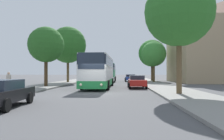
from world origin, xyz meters
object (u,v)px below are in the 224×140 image
tree_left_near (46,45)px  bus_front (99,71)px  bus_middle (108,72)px  tree_left_far (68,45)px  tree_right_near (179,12)px  tree_right_far (152,53)px  parked_car_right_near (137,81)px  pedestrian_waiting_far (9,82)px  parked_car_right_far (130,78)px  tree_right_mid (154,54)px

tree_left_near → bus_front: bearing=-1.8°
bus_middle → tree_left_far: size_ratio=1.16×
bus_front → tree_right_near: size_ratio=1.39×
tree_left_near → tree_left_far: bearing=90.5°
bus_front → tree_right_far: bearing=65.5°
parked_car_right_near → pedestrian_waiting_far: pedestrian_waiting_far is taller
parked_car_right_far → tree_left_far: tree_left_far is taller
bus_middle → pedestrian_waiting_far: size_ratio=6.56×
parked_car_right_far → tree_left_far: size_ratio=0.47×
tree_left_far → bus_middle: bearing=38.3°
parked_car_right_near → parked_car_right_far: (-0.02, 17.89, -0.02)m
tree_left_far → tree_right_near: tree_left_far is taller
pedestrian_waiting_far → tree_right_near: (13.64, -1.04, 5.30)m
bus_front → bus_middle: size_ratio=1.14×
parked_car_right_near → tree_right_near: tree_right_near is taller
bus_front → bus_middle: bus_front is taller
tree_left_near → tree_left_far: tree_left_far is taller
bus_front → parked_car_right_near: (4.26, -0.48, -1.12)m
pedestrian_waiting_far → tree_right_far: tree_right_far is taller
bus_middle → tree_right_far: tree_right_far is taller
tree_right_far → tree_left_near: bearing=-129.8°
bus_middle → tree_left_far: tree_left_far is taller
pedestrian_waiting_far → tree_right_mid: 25.06m
bus_front → tree_right_mid: tree_right_mid is taller
parked_car_right_near → tree_left_far: (-10.61, 11.46, 5.56)m
pedestrian_waiting_far → tree_right_far: (15.25, 25.17, 4.52)m
bus_middle → tree_right_mid: bearing=-23.8°
tree_left_near → parked_car_right_near: bearing=-3.7°
tree_left_near → tree_right_far: size_ratio=0.87×
bus_front → tree_right_near: (6.88, -8.30, 4.40)m
tree_right_near → tree_right_far: (1.62, 26.21, -0.79)m
pedestrian_waiting_far → tree_right_mid: bearing=-4.0°
parked_car_right_far → tree_right_near: 26.44m
parked_car_right_far → tree_right_near: bearing=94.6°
bus_middle → pedestrian_waiting_far: 24.26m
parked_car_right_near → tree_right_far: bearing=-103.6°
bus_front → tree_left_far: size_ratio=1.32×
parked_car_right_near → tree_right_near: bearing=107.9°
parked_car_right_near → tree_left_near: bearing=-4.3°
bus_front → bus_middle: (0.03, 16.02, -0.11)m
tree_right_mid → tree_right_far: (0.46, 5.33, 0.59)m
parked_car_right_near → tree_right_far: tree_right_far is taller
bus_middle → tree_left_near: (-6.28, -15.82, 3.21)m
pedestrian_waiting_far → tree_left_far: 19.01m
tree_left_near → tree_right_near: bearing=-32.9°
bus_middle → bus_front: bearing=-90.7°
parked_car_right_near → tree_left_near: (-10.51, 0.68, 4.22)m
parked_car_right_near → tree_left_far: size_ratio=0.48×
parked_car_right_far → tree_left_near: bearing=57.4°
pedestrian_waiting_far → bus_front: bearing=-10.2°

